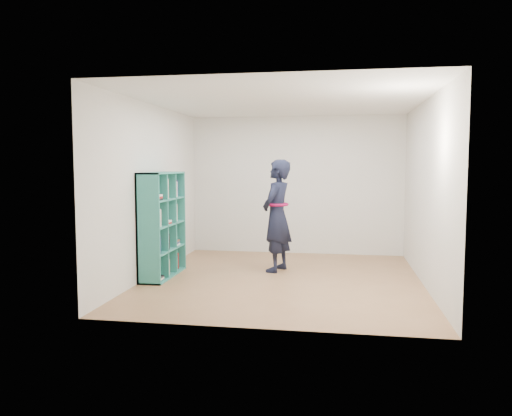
# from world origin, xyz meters

# --- Properties ---
(floor) EXTENTS (4.50, 4.50, 0.00)m
(floor) POSITION_xyz_m (0.00, 0.00, 0.00)
(floor) COLOR #946843
(floor) RESTS_ON ground
(ceiling) EXTENTS (4.50, 4.50, 0.00)m
(ceiling) POSITION_xyz_m (0.00, 0.00, 2.60)
(ceiling) COLOR white
(ceiling) RESTS_ON wall_back
(wall_left) EXTENTS (0.02, 4.50, 2.60)m
(wall_left) POSITION_xyz_m (-2.00, 0.00, 1.30)
(wall_left) COLOR silver
(wall_left) RESTS_ON floor
(wall_right) EXTENTS (0.02, 4.50, 2.60)m
(wall_right) POSITION_xyz_m (2.00, 0.00, 1.30)
(wall_right) COLOR silver
(wall_right) RESTS_ON floor
(wall_back) EXTENTS (4.00, 0.02, 2.60)m
(wall_back) POSITION_xyz_m (0.00, 2.25, 1.30)
(wall_back) COLOR silver
(wall_back) RESTS_ON floor
(wall_front) EXTENTS (4.00, 0.02, 2.60)m
(wall_front) POSITION_xyz_m (0.00, -2.25, 1.30)
(wall_front) COLOR silver
(wall_front) RESTS_ON floor
(bookshelf) EXTENTS (0.35, 1.19, 1.58)m
(bookshelf) POSITION_xyz_m (-1.85, -0.08, 0.76)
(bookshelf) COLOR teal
(bookshelf) RESTS_ON floor
(person) EXTENTS (0.59, 0.74, 1.77)m
(person) POSITION_xyz_m (-0.16, 0.57, 0.89)
(person) COLOR black
(person) RESTS_ON floor
(smartphone) EXTENTS (0.02, 0.10, 0.12)m
(smartphone) POSITION_xyz_m (-0.28, 0.71, 1.00)
(smartphone) COLOR silver
(smartphone) RESTS_ON person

